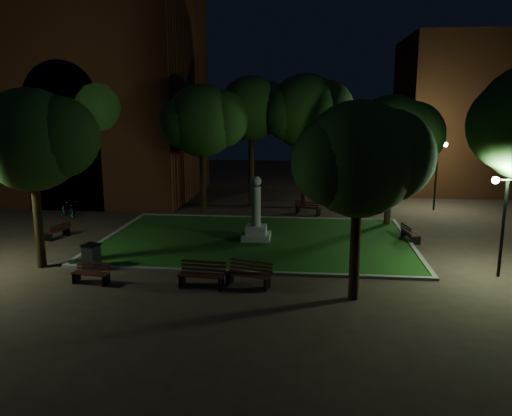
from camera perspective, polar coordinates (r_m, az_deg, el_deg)
The scene contains 24 objects.
ground at distance 23.36m, azimuth -0.48°, elevation -5.04°, with size 80.00×80.00×0.00m, color #3C2B21.
lawn at distance 25.26m, azimuth 0.04°, elevation -3.66°, with size 15.00×10.00×0.08m, color #1C4413.
lawn_kerb at distance 25.25m, azimuth 0.04°, elevation -3.62°, with size 15.40×10.40×0.12m.
monument at distance 25.03m, azimuth 0.04°, elevation -1.63°, with size 1.40×1.40×3.20m.
building_main at distance 40.47m, azimuth -21.47°, elevation 11.79°, with size 20.00×12.00×15.00m.
building_far at distance 44.97m, azimuth 26.56°, elevation 9.51°, with size 16.00×10.00×12.00m, color #572713.
tree_west at distance 22.08m, azimuth -24.13°, elevation 7.10°, with size 5.11×4.17×7.43m.
tree_north_wl at distance 30.59m, azimuth -6.04°, elevation 9.91°, with size 5.35×4.37×8.01m.
tree_north_er at distance 32.80m, azimuth 5.89°, elevation 10.91°, with size 5.91×4.82×8.75m.
tree_ne at distance 28.77m, azimuth 15.44°, elevation 7.92°, with size 5.55×4.53×7.32m.
tree_se at distance 17.06m, azimuth 11.96°, elevation 5.47°, with size 4.82×3.94×6.91m.
tree_nw at distance 34.79m, azimuth -16.17°, elevation 11.00°, with size 6.25×5.10×9.16m.
tree_far_north at distance 33.39m, azimuth -0.40°, elevation 11.30°, with size 5.17×4.22×8.64m.
lamppost_se at distance 21.62m, azimuth 26.58°, elevation 0.15°, with size 1.18×0.28×4.02m.
lamppost_nw at distance 34.29m, azimuth -17.89°, elevation 4.88°, with size 1.18×0.28×4.28m.
lamppost_ne at distance 34.25m, azimuth 19.97°, elevation 4.87°, with size 1.18×0.28×4.41m.
bench_near_left at distance 18.96m, azimuth -6.19°, elevation -7.66°, with size 1.80×0.78×0.96m.
bench_near_right at distance 18.92m, azimuth -0.81°, elevation -7.64°, with size 1.84×1.05×0.96m.
bench_west_near at distance 20.28m, azimuth -18.28°, elevation -7.12°, with size 1.52×0.70×0.80m.
bench_left_side at distance 27.57m, azimuth -21.68°, elevation -2.49°, with size 0.87×1.50×0.78m.
bench_right_side at distance 26.24m, azimuth 17.15°, elevation -2.82°, with size 0.76×1.57×0.83m.
bench_far_side at distance 31.24m, azimuth 5.94°, elevation -0.05°, with size 1.70×1.15×0.88m.
trash_bin at distance 21.95m, azimuth -18.29°, elevation -5.26°, with size 0.76×0.76×1.07m.
bicycle at distance 32.62m, azimuth -20.65°, elevation -0.08°, with size 0.68×1.94×1.02m, color black.
Camera 1 is at (2.57, -22.23, 6.68)m, focal length 35.00 mm.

